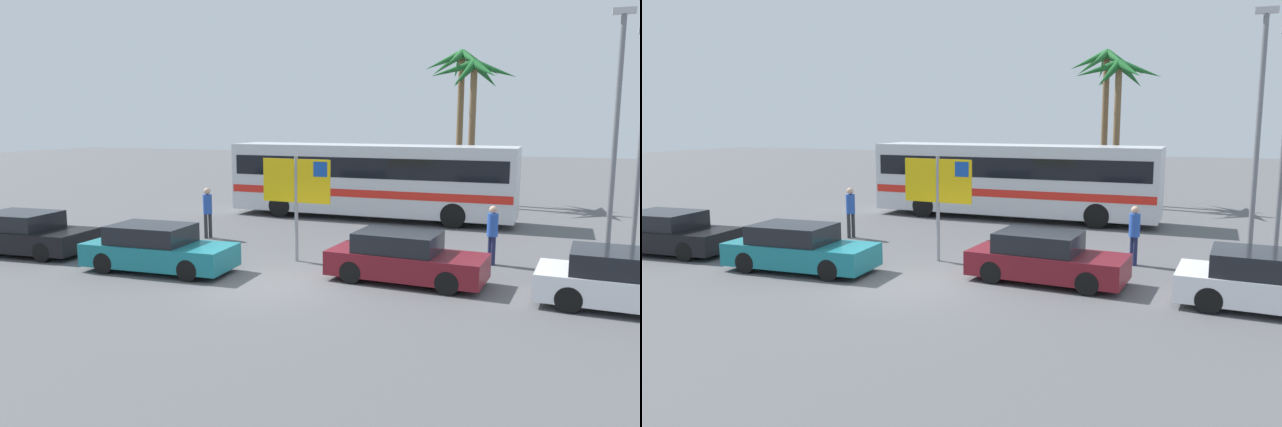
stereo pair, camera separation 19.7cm
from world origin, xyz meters
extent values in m
plane|color=#565659|center=(0.00, 0.00, 0.00)|extent=(120.00, 120.00, 0.00)
cube|color=silver|center=(-0.71, 11.21, 1.73)|extent=(12.17, 2.48, 2.90)
cube|color=black|center=(-0.71, 11.21, 2.28)|extent=(11.68, 2.51, 0.84)
cube|color=red|center=(-0.71, 11.21, 1.22)|extent=(12.05, 2.51, 0.32)
cylinder|color=black|center=(3.07, 12.33, 0.50)|extent=(1.00, 0.28, 1.00)
cylinder|color=black|center=(3.07, 10.10, 0.50)|extent=(1.00, 0.28, 1.00)
cylinder|color=black|center=(-4.48, 12.33, 0.50)|extent=(1.00, 0.28, 1.00)
cylinder|color=black|center=(-4.48, 10.10, 0.50)|extent=(1.00, 0.28, 1.00)
cylinder|color=gray|center=(-0.40, 2.69, 1.60)|extent=(0.11, 0.11, 3.20)
cube|color=yellow|center=(-0.40, 2.69, 2.45)|extent=(2.20, 0.15, 1.30)
cube|color=#1447A8|center=(0.40, 2.66, 2.82)|extent=(0.44, 0.09, 0.44)
cube|color=#19757F|center=(-3.48, 0.12, 0.48)|extent=(4.36, 1.91, 0.64)
cube|color=black|center=(-3.74, 0.10, 1.06)|extent=(2.31, 1.65, 0.52)
cylinder|color=black|center=(-2.21, 0.95, 0.30)|extent=(0.61, 0.20, 0.60)
cylinder|color=black|center=(-2.12, -0.56, 0.30)|extent=(0.61, 0.20, 0.60)
cylinder|color=black|center=(-4.85, 0.79, 0.30)|extent=(0.61, 0.20, 0.60)
cylinder|color=black|center=(-4.76, -0.72, 0.30)|extent=(0.61, 0.20, 0.60)
cube|color=silver|center=(8.55, 1.16, 0.48)|extent=(4.13, 2.05, 0.64)
cube|color=black|center=(8.30, 1.17, 1.06)|extent=(2.18, 1.80, 0.52)
cylinder|color=black|center=(7.34, 2.07, 0.30)|extent=(0.61, 0.19, 0.60)
cylinder|color=black|center=(7.25, 0.37, 0.30)|extent=(0.61, 0.19, 0.60)
cube|color=maroon|center=(3.27, 1.57, 0.48)|extent=(4.19, 1.91, 0.64)
cube|color=black|center=(3.03, 1.58, 1.06)|extent=(2.21, 1.66, 0.52)
cylinder|color=black|center=(4.59, 2.26, 0.30)|extent=(0.61, 0.19, 0.60)
cylinder|color=black|center=(4.50, 0.73, 0.30)|extent=(0.61, 0.19, 0.60)
cylinder|color=black|center=(2.05, 2.41, 0.30)|extent=(0.61, 0.19, 0.60)
cylinder|color=black|center=(1.96, 0.87, 0.30)|extent=(0.61, 0.19, 0.60)
cube|color=black|center=(-8.82, 0.45, 0.48)|extent=(4.35, 2.23, 0.64)
cube|color=black|center=(-9.08, 0.42, 1.06)|extent=(2.33, 1.90, 0.52)
cylinder|color=black|center=(-7.60, 1.42, 0.30)|extent=(0.61, 0.21, 0.60)
cylinder|color=black|center=(-7.45, -0.30, 0.30)|extent=(0.61, 0.21, 0.60)
cylinder|color=black|center=(-10.20, 1.19, 0.30)|extent=(0.61, 0.21, 0.60)
cylinder|color=#1E2347|center=(5.10, 4.47, 0.43)|extent=(0.13, 0.13, 0.86)
cylinder|color=#1E2347|center=(5.21, 4.32, 0.43)|extent=(0.13, 0.13, 0.86)
cylinder|color=#2851B2|center=(5.15, 4.39, 1.20)|extent=(0.32, 0.32, 0.68)
sphere|color=tan|center=(5.15, 4.39, 1.65)|extent=(0.23, 0.23, 0.23)
cylinder|color=#2D2D33|center=(-4.88, 4.71, 0.44)|extent=(0.13, 0.13, 0.89)
cylinder|color=#2D2D33|center=(-4.79, 4.87, 0.44)|extent=(0.13, 0.13, 0.89)
cylinder|color=#2851B2|center=(-4.84, 4.79, 1.24)|extent=(0.32, 0.32, 0.70)
sphere|color=tan|center=(-4.84, 4.79, 1.71)|extent=(0.24, 0.24, 0.24)
cylinder|color=slate|center=(8.21, 4.08, 3.45)|extent=(0.14, 0.14, 6.91)
cube|color=#B2B2B7|center=(8.21, 4.08, 7.01)|extent=(0.56, 0.20, 0.16)
cylinder|color=brown|center=(1.97, 17.90, 3.66)|extent=(0.32, 0.32, 7.32)
cone|color=#23662D|center=(2.87, 17.87, 6.98)|extent=(2.03, 0.50, 1.46)
cone|color=#23662D|center=(2.47, 18.69, 7.05)|extent=(1.47, 1.99, 1.33)
cone|color=#23662D|center=(1.65, 18.74, 6.98)|extent=(1.13, 2.05, 1.45)
cone|color=#23662D|center=(1.15, 18.36, 7.05)|extent=(2.02, 1.39, 1.33)
cone|color=#23662D|center=(1.17, 17.36, 7.11)|extent=(1.99, 1.54, 1.22)
cone|color=#23662D|center=(1.80, 16.92, 7.20)|extent=(0.80, 2.17, 1.06)
cone|color=#23662D|center=(2.54, 17.11, 7.15)|extent=(1.60, 1.97, 1.14)
cylinder|color=brown|center=(2.74, 16.76, 3.35)|extent=(0.32, 0.32, 6.70)
cone|color=#195623|center=(3.74, 16.59, 6.55)|extent=(2.21, 0.80, 1.12)
cone|color=#195623|center=(3.19, 17.58, 6.38)|extent=(1.38, 2.04, 1.43)
cone|color=#195623|center=(2.16, 17.50, 6.41)|extent=(1.65, 1.92, 1.38)
cone|color=#195623|center=(1.72, 16.65, 6.62)|extent=(2.21, 0.67, 1.00)
cone|color=#195623|center=(2.41, 15.91, 6.35)|extent=(1.16, 2.07, 1.49)
cone|color=#195623|center=(3.34, 15.95, 6.54)|extent=(1.64, 2.00, 1.15)
camera|label=1|loc=(6.96, -13.80, 4.27)|focal=34.13mm
camera|label=2|loc=(7.14, -13.72, 4.27)|focal=34.13mm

